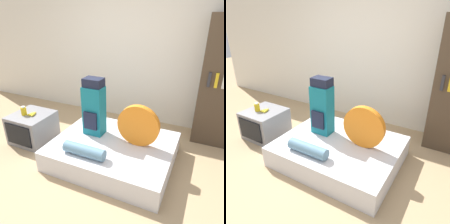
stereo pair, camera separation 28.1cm
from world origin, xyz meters
TOP-DOWN VIEW (x-y plane):
  - ground_plane at (0.00, 0.00)m, footprint 16.00×16.00m
  - wall_back at (0.00, 2.02)m, footprint 8.00×0.05m
  - bed at (0.25, 0.57)m, footprint 1.61×1.30m
  - backpack at (-0.11, 0.69)m, footprint 0.28×0.24m
  - tent_bag at (0.56, 0.66)m, footprint 0.56×0.08m
  - sleeping_roll at (0.05, 0.14)m, footprint 0.55×0.15m
  - television at (-1.15, 0.51)m, footprint 0.59×0.61m
  - canister at (-1.23, 0.46)m, footprint 0.08×0.08m
  - banana_bunch at (-1.11, 0.51)m, footprint 0.12×0.16m

SIDE VIEW (x-z plane):
  - ground_plane at x=0.00m, z-range 0.00..0.00m
  - bed at x=0.25m, z-range 0.00..0.29m
  - television at x=-1.15m, z-range 0.00..0.46m
  - sleeping_roll at x=0.05m, z-range 0.29..0.44m
  - banana_bunch at x=-1.11m, z-range 0.46..0.49m
  - canister at x=-1.23m, z-range 0.46..0.60m
  - tent_bag at x=0.56m, z-range 0.29..0.85m
  - backpack at x=-0.11m, z-range 0.28..1.10m
  - wall_back at x=0.00m, z-range 0.00..2.60m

